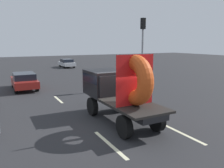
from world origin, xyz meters
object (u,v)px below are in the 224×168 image
at_px(traffic_light, 143,43).
at_px(oncoming_car, 67,63).
at_px(flatbed_truck, 116,87).
at_px(distant_sedan, 24,81).

xyz_separation_m(traffic_light, oncoming_car, (-0.92, 19.59, -3.15)).
height_order(flatbed_truck, oncoming_car, flatbed_truck).
bearing_deg(distant_sedan, flatbed_truck, -72.25).
distance_m(flatbed_truck, oncoming_car, 26.06).
height_order(flatbed_truck, distant_sedan, flatbed_truck).
bearing_deg(oncoming_car, traffic_light, -87.30).
bearing_deg(distant_sedan, traffic_light, -25.48).
distance_m(flatbed_truck, distant_sedan, 10.90).
bearing_deg(flatbed_truck, distant_sedan, 107.75).
height_order(flatbed_truck, traffic_light, traffic_light).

